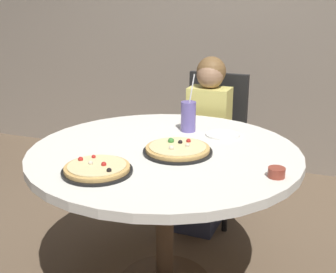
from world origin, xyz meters
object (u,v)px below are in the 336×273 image
(pizza_cheese, at_px, (97,169))
(plate_small, at_px, (223,135))
(pizza_veggie, at_px, (178,149))
(soda_cup, at_px, (188,116))
(chair_wooden, at_px, (213,137))
(sauce_bowl, at_px, (277,172))
(diner_child, at_px, (205,152))
(dining_table, at_px, (164,167))

(pizza_cheese, relative_size, plate_small, 1.64)
(pizza_veggie, bearing_deg, soda_cup, 99.75)
(pizza_veggie, xyz_separation_m, pizza_cheese, (-0.23, -0.34, -0.00))
(chair_wooden, xyz_separation_m, pizza_veggie, (0.07, -0.93, 0.24))
(chair_wooden, xyz_separation_m, soda_cup, (0.01, -0.59, 0.30))
(sauce_bowl, bearing_deg, pizza_cheese, -163.37)
(pizza_veggie, bearing_deg, sauce_bowl, -15.60)
(pizza_cheese, relative_size, sauce_bowl, 4.21)
(diner_child, relative_size, pizza_veggie, 3.36)
(dining_table, height_order, sauce_bowl, sauce_bowl)
(dining_table, distance_m, soda_cup, 0.36)
(diner_child, bearing_deg, chair_wooden, 88.15)
(chair_wooden, bearing_deg, dining_table, -90.20)
(dining_table, bearing_deg, pizza_cheese, -114.22)
(pizza_veggie, xyz_separation_m, soda_cup, (-0.06, 0.34, 0.06))
(soda_cup, bearing_deg, pizza_veggie, -80.25)
(diner_child, relative_size, pizza_cheese, 3.68)
(pizza_veggie, distance_m, soda_cup, 0.35)
(diner_child, relative_size, plate_small, 6.01)
(diner_child, relative_size, soda_cup, 3.53)
(dining_table, relative_size, soda_cup, 4.18)
(dining_table, height_order, diner_child, diner_child)
(dining_table, distance_m, pizza_veggie, 0.13)
(dining_table, height_order, pizza_cheese, pizza_cheese)
(diner_child, bearing_deg, soda_cup, -87.57)
(diner_child, distance_m, pizza_cheese, 1.13)
(dining_table, distance_m, diner_child, 0.75)
(plate_small, bearing_deg, soda_cup, 176.34)
(diner_child, xyz_separation_m, pizza_cheese, (-0.16, -1.09, 0.28))
(pizza_cheese, height_order, sauce_bowl, pizza_cheese)
(chair_wooden, bearing_deg, soda_cup, -88.88)
(pizza_veggie, bearing_deg, pizza_cheese, -124.62)
(pizza_cheese, height_order, soda_cup, soda_cup)
(soda_cup, relative_size, plate_small, 1.70)
(diner_child, distance_m, sauce_bowl, 1.07)
(chair_wooden, distance_m, diner_child, 0.19)
(pizza_veggie, relative_size, sauce_bowl, 4.61)
(dining_table, xyz_separation_m, diner_child, (-0.00, 0.73, -0.18))
(chair_wooden, height_order, diner_child, diner_child)
(dining_table, height_order, soda_cup, soda_cup)
(pizza_veggie, relative_size, soda_cup, 1.05)
(diner_child, bearing_deg, dining_table, -89.79)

